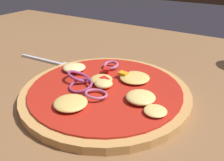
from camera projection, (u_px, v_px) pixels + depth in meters
name	position (u px, v px, depth m)	size (l,w,h in m)	color
dining_table	(118.00, 112.00, 0.39)	(1.49, 0.91, 0.04)	brown
pizza	(106.00, 91.00, 0.40)	(0.28, 0.28, 0.03)	tan
fork	(53.00, 62.00, 0.52)	(0.17, 0.02, 0.01)	silver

